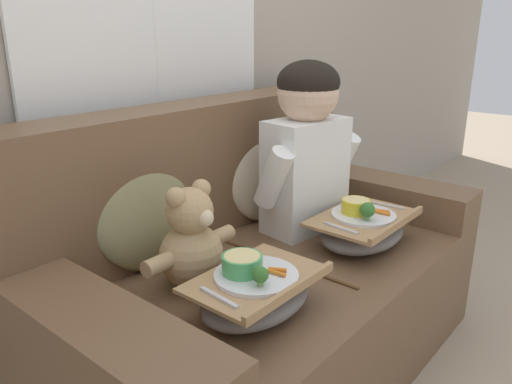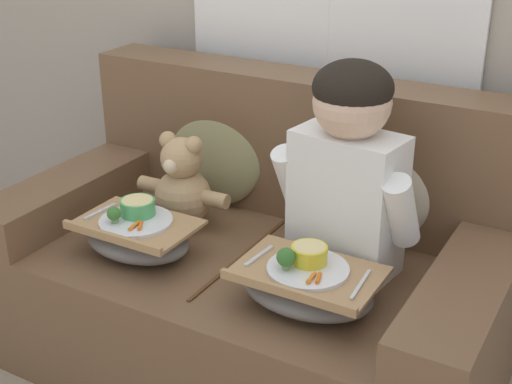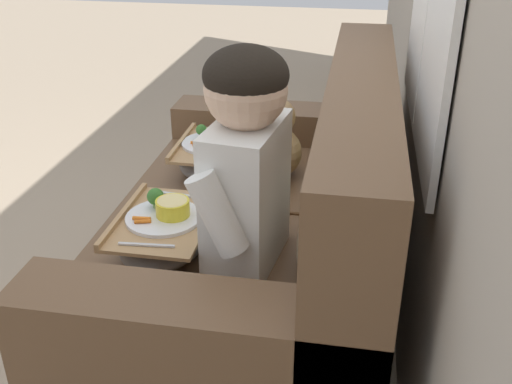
# 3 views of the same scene
# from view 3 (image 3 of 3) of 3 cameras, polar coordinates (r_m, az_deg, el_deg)

# --- Properties ---
(ground_plane) EXTENTS (14.00, 14.00, 0.00)m
(ground_plane) POSITION_cam_3_polar(r_m,az_deg,el_deg) (2.47, -0.66, -11.42)
(ground_plane) COLOR tan
(couch) EXTENTS (1.71, 0.97, 1.00)m
(couch) POSITION_cam_3_polar(r_m,az_deg,el_deg) (2.26, 1.07, -4.65)
(couch) COLOR brown
(couch) RESTS_ON ground_plane
(throw_pillow_behind_child) EXTENTS (0.44, 0.21, 0.46)m
(throw_pillow_behind_child) POSITION_cam_3_polar(r_m,az_deg,el_deg) (1.80, 6.51, -1.45)
(throw_pillow_behind_child) COLOR #C1B293
(throw_pillow_behind_child) RESTS_ON couch
(throw_pillow_behind_teddy) EXTENTS (0.42, 0.20, 0.44)m
(throw_pillow_behind_teddy) POSITION_cam_3_polar(r_m,az_deg,el_deg) (2.38, 7.64, 5.71)
(throw_pillow_behind_teddy) COLOR #898456
(throw_pillow_behind_teddy) RESTS_ON couch
(child_figure) EXTENTS (0.50, 0.26, 0.68)m
(child_figure) POSITION_cam_3_polar(r_m,az_deg,el_deg) (1.75, -0.96, 4.00)
(child_figure) COLOR white
(child_figure) RESTS_ON couch
(teddy_bear) EXTENTS (0.37, 0.26, 0.35)m
(teddy_bear) POSITION_cam_3_polar(r_m,az_deg,el_deg) (2.42, 1.84, 4.75)
(teddy_bear) COLOR tan
(teddy_bear) RESTS_ON couch
(lap_tray_child) EXTENTS (0.42, 0.29, 0.20)m
(lap_tray_child) POSITION_cam_3_polar(r_m,az_deg,el_deg) (1.96, -8.67, -3.80)
(lap_tray_child) COLOR slate
(lap_tray_child) RESTS_ON child_figure
(lap_tray_teddy) EXTENTS (0.40, 0.27, 0.19)m
(lap_tray_teddy) POSITION_cam_3_polar(r_m,az_deg,el_deg) (2.50, -4.22, 3.53)
(lap_tray_teddy) COLOR slate
(lap_tray_teddy) RESTS_ON teddy_bear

